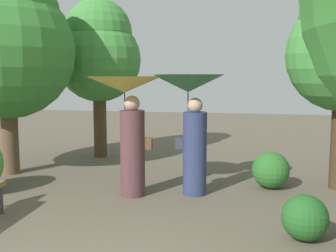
% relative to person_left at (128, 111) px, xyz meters
% --- Properties ---
extents(person_left, '(1.28, 1.28, 2.07)m').
position_rel_person_left_xyz_m(person_left, '(0.00, 0.00, 0.00)').
color(person_left, '#563338').
rests_on(person_left, ground).
extents(person_right, '(1.24, 1.24, 2.10)m').
position_rel_person_left_xyz_m(person_right, '(1.04, 0.30, 0.03)').
color(person_right, navy).
rests_on(person_right, ground).
extents(tree_near_left, '(2.14, 2.14, 4.02)m').
position_rel_person_left_xyz_m(tree_near_left, '(-1.75, 3.15, 1.21)').
color(tree_near_left, '#4C3823').
rests_on(tree_near_left, ground).
extents(tree_mid_left, '(2.84, 2.84, 4.44)m').
position_rel_person_left_xyz_m(tree_mid_left, '(-2.95, 1.01, 1.34)').
color(tree_mid_left, brown).
rests_on(tree_mid_left, ground).
extents(bush_path_left, '(0.59, 0.59, 0.59)m').
position_rel_person_left_xyz_m(bush_path_left, '(2.76, -1.41, -1.19)').
color(bush_path_left, '#235B23').
rests_on(bush_path_left, ground).
extents(bush_path_right, '(0.69, 0.69, 0.69)m').
position_rel_person_left_xyz_m(bush_path_right, '(2.45, 0.96, -1.14)').
color(bush_path_right, '#2D6B28').
rests_on(bush_path_right, ground).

